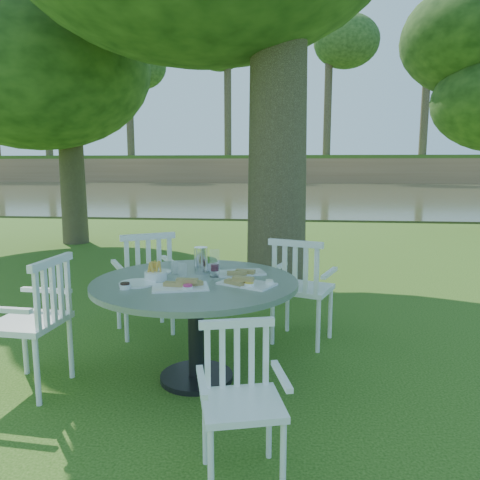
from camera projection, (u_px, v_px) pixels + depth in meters
name	position (u px, v px, depth m)	size (l,w,h in m)	color
ground	(238.00, 323.00, 4.89)	(140.00, 140.00, 0.00)	#21440E
table	(195.00, 297.00, 3.51)	(1.53, 1.53, 0.79)	black
chair_ne	(299.00, 283.00, 4.22)	(0.63, 0.61, 0.98)	white
chair_nw	(146.00, 275.00, 4.46)	(0.68, 0.67, 1.01)	white
chair_sw	(40.00, 314.00, 3.35)	(0.50, 0.53, 0.98)	white
chair_se	(240.00, 387.00, 2.47)	(0.50, 0.48, 0.81)	white
tableware	(197.00, 272.00, 3.57)	(1.14, 0.89, 0.21)	white
river	(282.00, 193.00, 27.46)	(100.00, 28.00, 0.12)	#363921
far_bank	(290.00, 105.00, 44.06)	(100.00, 18.00, 15.20)	#936844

